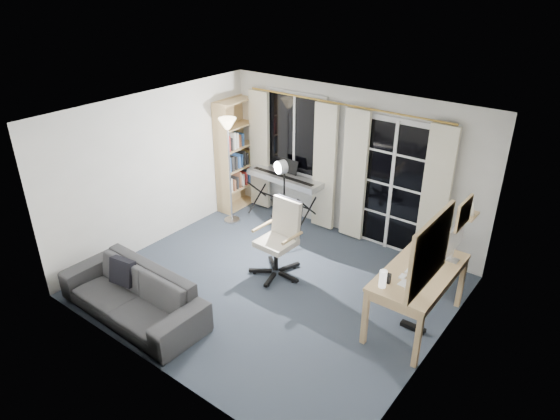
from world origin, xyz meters
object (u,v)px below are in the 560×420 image
at_px(keyboard_piano, 284,179).
at_px(studio_light, 282,178).
at_px(desk, 419,277).
at_px(sofa, 131,288).
at_px(mug, 411,289).
at_px(office_chair, 282,231).
at_px(bookshelf, 237,157).
at_px(torchiere_lamp, 228,140).
at_px(monitor, 454,239).

relative_size(keyboard_piano, studio_light, 0.93).
bearing_deg(desk, sofa, -145.74).
bearing_deg(studio_light, mug, 2.54).
relative_size(office_chair, mug, 8.68).
relative_size(bookshelf, desk, 1.37).
relative_size(bookshelf, studio_light, 1.30).
relative_size(desk, mug, 11.41).
height_order(desk, sofa, sofa).
distance_m(torchiere_lamp, studio_light, 1.35).
xyz_separation_m(torchiere_lamp, keyboard_piano, (0.70, 0.58, -0.70)).
relative_size(torchiere_lamp, office_chair, 1.65).
bearing_deg(keyboard_piano, sofa, -86.73).
distance_m(keyboard_piano, mug, 3.52).
distance_m(studio_light, desk, 2.46).
height_order(keyboard_piano, mug, keyboard_piano).
bearing_deg(desk, monitor, 66.19).
bearing_deg(keyboard_piano, torchiere_lamp, -138.39).
height_order(bookshelf, desk, bookshelf).
height_order(keyboard_piano, office_chair, office_chair).
relative_size(office_chair, monitor, 1.98).
bearing_deg(monitor, studio_light, -179.25).
distance_m(bookshelf, sofa, 3.46).
xyz_separation_m(office_chair, sofa, (-0.88, -1.95, -0.25)).
bearing_deg(office_chair, bookshelf, 149.76).
xyz_separation_m(torchiere_lamp, office_chair, (1.64, -0.72, -0.82)).
relative_size(bookshelf, keyboard_piano, 1.40).
distance_m(office_chair, monitor, 2.30).
distance_m(studio_light, mug, 2.65).
bearing_deg(desk, studio_light, 170.00).
distance_m(desk, monitor, 0.63).
bearing_deg(bookshelf, office_chair, -34.44).
bearing_deg(bookshelf, mug, -24.61).
bearing_deg(studio_light, monitor, 23.74).
height_order(keyboard_piano, monitor, monitor).
bearing_deg(office_chair, torchiere_lamp, 158.80).
bearing_deg(studio_light, office_chair, -29.63).
height_order(office_chair, desk, office_chair).
bearing_deg(torchiere_lamp, keyboard_piano, 39.27).
xyz_separation_m(mug, sofa, (-3.00, -1.49, -0.44)).
height_order(bookshelf, monitor, bookshelf).
height_order(studio_light, desk, studio_light).
bearing_deg(mug, keyboard_piano, 150.11).
relative_size(torchiere_lamp, sofa, 0.89).
bearing_deg(office_chair, monitor, 15.12).
relative_size(bookshelf, monitor, 3.55).
height_order(torchiere_lamp, studio_light, torchiere_lamp).
bearing_deg(sofa, bookshelf, 109.86).
xyz_separation_m(desk, monitor, (0.20, 0.45, 0.39)).
xyz_separation_m(bookshelf, keyboard_piano, (1.05, 0.01, -0.17)).
relative_size(studio_light, monitor, 2.73).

